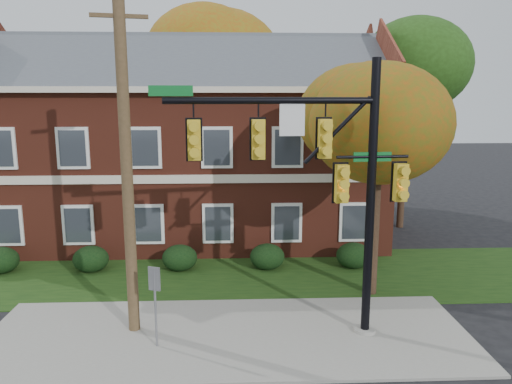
{
  "coord_description": "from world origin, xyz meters",
  "views": [
    {
      "loc": [
        0.23,
        -12.42,
        6.87
      ],
      "look_at": [
        0.89,
        3.0,
        3.89
      ],
      "focal_mm": 35.0,
      "sensor_mm": 36.0,
      "label": 1
    }
  ],
  "objects_px": {
    "apartment_building": "(189,135)",
    "hedge_center": "(180,258)",
    "tree_far_rear": "(220,64)",
    "utility_pole": "(127,167)",
    "traffic_signal": "(322,170)",
    "hedge_far_left": "(1,260)",
    "tree_right_rear": "(416,70)",
    "tree_near_right": "(388,102)",
    "hedge_right": "(267,257)",
    "hedge_far_right": "(353,255)",
    "hedge_left": "(91,259)",
    "sign_post": "(155,294)"
  },
  "relations": [
    {
      "from": "apartment_building",
      "to": "hedge_center",
      "type": "xyz_separation_m",
      "value": [
        0.0,
        -5.25,
        -4.46
      ]
    },
    {
      "from": "tree_far_rear",
      "to": "utility_pole",
      "type": "relative_size",
      "value": 1.19
    },
    {
      "from": "traffic_signal",
      "to": "hedge_far_left",
      "type": "bearing_deg",
      "value": 149.04
    },
    {
      "from": "tree_right_rear",
      "to": "traffic_signal",
      "type": "distance_m",
      "value": 14.06
    },
    {
      "from": "tree_near_right",
      "to": "tree_right_rear",
      "type": "distance_m",
      "value": 9.94
    },
    {
      "from": "hedge_right",
      "to": "hedge_far_right",
      "type": "height_order",
      "value": "same"
    },
    {
      "from": "hedge_right",
      "to": "traffic_signal",
      "type": "distance_m",
      "value": 7.34
    },
    {
      "from": "apartment_building",
      "to": "traffic_signal",
      "type": "distance_m",
      "value": 11.97
    },
    {
      "from": "hedge_far_left",
      "to": "tree_far_rear",
      "type": "bearing_deg",
      "value": 57.5
    },
    {
      "from": "apartment_building",
      "to": "hedge_far_left",
      "type": "distance_m",
      "value": 9.82
    },
    {
      "from": "hedge_left",
      "to": "sign_post",
      "type": "xyz_separation_m",
      "value": [
        3.54,
        -6.29,
        1.08
      ]
    },
    {
      "from": "tree_far_rear",
      "to": "traffic_signal",
      "type": "bearing_deg",
      "value": -80.25
    },
    {
      "from": "hedge_far_right",
      "to": "sign_post",
      "type": "relative_size",
      "value": 0.59
    },
    {
      "from": "hedge_far_left",
      "to": "traffic_signal",
      "type": "distance_m",
      "value": 13.68
    },
    {
      "from": "hedge_far_right",
      "to": "utility_pole",
      "type": "distance_m",
      "value": 10.36
    },
    {
      "from": "tree_far_rear",
      "to": "hedge_far_left",
      "type": "bearing_deg",
      "value": -122.5
    },
    {
      "from": "apartment_building",
      "to": "hedge_center",
      "type": "relative_size",
      "value": 13.43
    },
    {
      "from": "utility_pole",
      "to": "sign_post",
      "type": "relative_size",
      "value": 4.1
    },
    {
      "from": "hedge_left",
      "to": "apartment_building",
      "type": "bearing_deg",
      "value": 56.33
    },
    {
      "from": "hedge_center",
      "to": "traffic_signal",
      "type": "bearing_deg",
      "value": -51.66
    },
    {
      "from": "hedge_far_left",
      "to": "traffic_signal",
      "type": "relative_size",
      "value": 0.18
    },
    {
      "from": "hedge_far_right",
      "to": "tree_near_right",
      "type": "relative_size",
      "value": 0.16
    },
    {
      "from": "hedge_far_left",
      "to": "apartment_building",
      "type": "bearing_deg",
      "value": 36.89
    },
    {
      "from": "hedge_right",
      "to": "tree_far_rear",
      "type": "height_order",
      "value": "tree_far_rear"
    },
    {
      "from": "apartment_building",
      "to": "hedge_far_right",
      "type": "height_order",
      "value": "apartment_building"
    },
    {
      "from": "hedge_right",
      "to": "sign_post",
      "type": "distance_m",
      "value": 7.26
    },
    {
      "from": "hedge_left",
      "to": "utility_pole",
      "type": "xyz_separation_m",
      "value": [
        2.72,
        -5.24,
        4.39
      ]
    },
    {
      "from": "hedge_center",
      "to": "sign_post",
      "type": "xyz_separation_m",
      "value": [
        0.04,
        -6.29,
        1.08
      ]
    },
    {
      "from": "sign_post",
      "to": "apartment_building",
      "type": "bearing_deg",
      "value": 110.51
    },
    {
      "from": "hedge_center",
      "to": "traffic_signal",
      "type": "height_order",
      "value": "traffic_signal"
    },
    {
      "from": "apartment_building",
      "to": "hedge_center",
      "type": "distance_m",
      "value": 6.89
    },
    {
      "from": "utility_pole",
      "to": "tree_far_rear",
      "type": "bearing_deg",
      "value": 71.53
    },
    {
      "from": "apartment_building",
      "to": "utility_pole",
      "type": "relative_size",
      "value": 1.94
    },
    {
      "from": "tree_right_rear",
      "to": "tree_far_rear",
      "type": "height_order",
      "value": "tree_far_rear"
    },
    {
      "from": "hedge_left",
      "to": "hedge_far_right",
      "type": "distance_m",
      "value": 10.5
    },
    {
      "from": "hedge_center",
      "to": "hedge_far_right",
      "type": "relative_size",
      "value": 1.0
    },
    {
      "from": "tree_right_rear",
      "to": "utility_pole",
      "type": "distance_m",
      "value": 16.9
    },
    {
      "from": "tree_near_right",
      "to": "tree_right_rear",
      "type": "height_order",
      "value": "tree_right_rear"
    },
    {
      "from": "tree_near_right",
      "to": "traffic_signal",
      "type": "height_order",
      "value": "tree_near_right"
    },
    {
      "from": "hedge_left",
      "to": "tree_far_rear",
      "type": "relative_size",
      "value": 0.12
    },
    {
      "from": "hedge_right",
      "to": "hedge_far_left",
      "type": "bearing_deg",
      "value": 180.0
    },
    {
      "from": "tree_right_rear",
      "to": "utility_pole",
      "type": "xyz_separation_m",
      "value": [
        -12.1,
        -11.35,
        -3.21
      ]
    },
    {
      "from": "apartment_building",
      "to": "sign_post",
      "type": "distance_m",
      "value": 12.03
    },
    {
      "from": "apartment_building",
      "to": "hedge_left",
      "type": "relative_size",
      "value": 13.43
    },
    {
      "from": "hedge_right",
      "to": "traffic_signal",
      "type": "relative_size",
      "value": 0.18
    },
    {
      "from": "hedge_far_left",
      "to": "utility_pole",
      "type": "relative_size",
      "value": 0.14
    },
    {
      "from": "hedge_far_right",
      "to": "utility_pole",
      "type": "xyz_separation_m",
      "value": [
        -7.78,
        -5.24,
        4.39
      ]
    },
    {
      "from": "hedge_far_right",
      "to": "tree_far_rear",
      "type": "xyz_separation_m",
      "value": [
        -5.66,
        13.09,
        8.32
      ]
    },
    {
      "from": "hedge_center",
      "to": "tree_near_right",
      "type": "relative_size",
      "value": 0.16
    },
    {
      "from": "hedge_left",
      "to": "tree_right_rear",
      "type": "bearing_deg",
      "value": 22.42
    }
  ]
}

